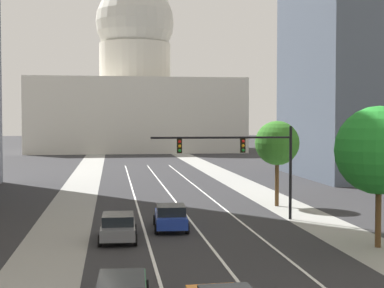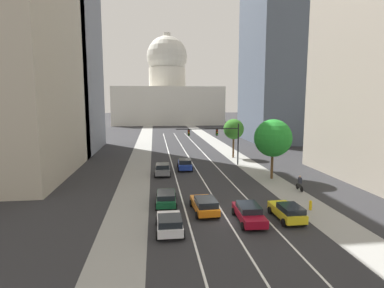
{
  "view_description": "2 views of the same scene",
  "coord_description": "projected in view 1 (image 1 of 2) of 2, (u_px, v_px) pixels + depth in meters",
  "views": [
    {
      "loc": [
        -5.25,
        -16.25,
        6.84
      ],
      "look_at": [
        0.84,
        27.28,
        5.01
      ],
      "focal_mm": 53.64,
      "sensor_mm": 36.0,
      "label": 1
    },
    {
      "loc": [
        -5.95,
        -24.74,
        9.87
      ],
      "look_at": [
        -0.01,
        24.1,
        3.04
      ],
      "focal_mm": 29.09,
      "sensor_mm": 36.0,
      "label": 2
    }
  ],
  "objects": [
    {
      "name": "ground_plane",
      "position": [
        166.0,
        189.0,
        56.67
      ],
      "size": [
        400.0,
        400.0,
        0.0
      ],
      "primitive_type": "plane",
      "color": "#2B2B2D"
    },
    {
      "name": "sidewalk_left",
      "position": [
        76.0,
        198.0,
        50.55
      ],
      "size": [
        3.73,
        130.0,
        0.01
      ],
      "primitive_type": "cube",
      "color": "gray",
      "rests_on": "ground"
    },
    {
      "name": "car_blue",
      "position": [
        171.0,
        217.0,
        35.77
      ],
      "size": [
        2.27,
        4.68,
        1.6
      ],
      "rotation": [
        0.0,
        0.0,
        1.52
      ],
      "color": "#1E389E",
      "rests_on": "ground"
    },
    {
      "name": "street_tree_near_right",
      "position": [
        277.0,
        143.0,
        45.36
      ],
      "size": [
        3.52,
        3.52,
        6.79
      ],
      "color": "#51381E",
      "rests_on": "ground"
    },
    {
      "name": "sidewalk_right",
      "position": [
        262.0,
        194.0,
        52.89
      ],
      "size": [
        3.73,
        130.0,
        0.01
      ],
      "primitive_type": "cube",
      "color": "gray",
      "rests_on": "ground"
    },
    {
      "name": "lane_stripe_right",
      "position": [
        229.0,
        213.0,
        42.28
      ],
      "size": [
        0.16,
        90.0,
        0.01
      ],
      "primitive_type": "cube",
      "color": "white",
      "rests_on": "ground"
    },
    {
      "name": "traffic_signal_mast",
      "position": [
        245.0,
        154.0,
        38.81
      ],
      "size": [
        9.7,
        0.39,
        6.44
      ],
      "color": "black",
      "rests_on": "ground"
    },
    {
      "name": "lane_stripe_center",
      "position": [
        185.0,
        214.0,
        41.83
      ],
      "size": [
        0.16,
        90.0,
        0.01
      ],
      "primitive_type": "cube",
      "color": "white",
      "rests_on": "ground"
    },
    {
      "name": "street_tree_mid_right",
      "position": [
        379.0,
        150.0,
        30.57
      ],
      "size": [
        4.75,
        4.75,
        7.61
      ],
      "color": "#51381E",
      "rests_on": "ground"
    },
    {
      "name": "capitol_building",
      "position": [
        135.0,
        94.0,
        129.14
      ],
      "size": [
        45.33,
        29.79,
        38.82
      ],
      "color": "beige",
      "rests_on": "ground"
    },
    {
      "name": "lane_stripe_left",
      "position": [
        140.0,
        215.0,
        41.37
      ],
      "size": [
        0.16,
        90.0,
        0.01
      ],
      "primitive_type": "cube",
      "color": "white",
      "rests_on": "ground"
    },
    {
      "name": "car_gray",
      "position": [
        118.0,
        227.0,
        32.48
      ],
      "size": [
        2.21,
        4.43,
        1.54
      ],
      "rotation": [
        0.0,
        0.0,
        1.54
      ],
      "color": "slate",
      "rests_on": "ground"
    }
  ]
}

